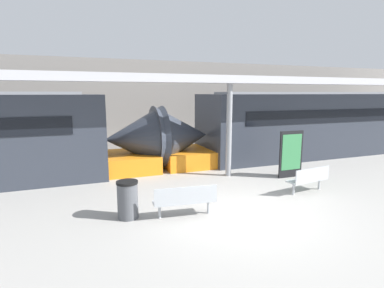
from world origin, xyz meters
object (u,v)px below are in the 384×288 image
train_left (320,125)px  trash_bin (128,199)px  bench_far (309,178)px  bench_near (185,199)px  support_column_near (229,131)px  poster_board (291,154)px

train_left → trash_bin: 11.82m
bench_far → trash_bin: bearing=171.6°
bench_near → trash_bin: 1.46m
train_left → trash_bin: size_ratio=18.17×
train_left → trash_bin: bearing=-155.7°
bench_far → trash_bin: trash_bin is taller
bench_far → support_column_near: bearing=110.9°
bench_near → poster_board: 5.39m
trash_bin → poster_board: 6.55m
train_left → poster_board: bearing=-143.7°
bench_near → trash_bin: trash_bin is taller
bench_far → support_column_near: 3.34m
train_left → trash_bin: (-10.73, -4.85, -1.04)m
trash_bin → support_column_near: support_column_near is taller
trash_bin → support_column_near: size_ratio=0.28×
poster_board → train_left: bearing=36.3°
train_left → support_column_near: support_column_near is taller
bench_far → support_column_near: support_column_near is taller
poster_board → bench_far: bearing=-110.0°
train_left → support_column_near: size_ratio=5.01×
bench_near → poster_board: (4.95, 2.09, 0.41)m
bench_far → trash_bin: size_ratio=1.57×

